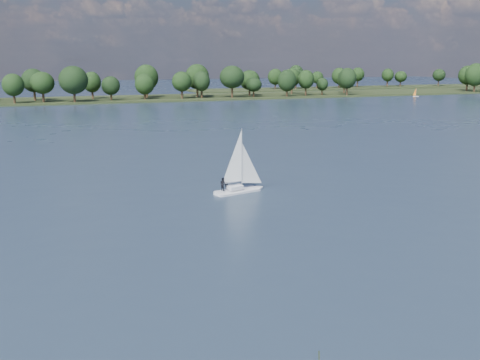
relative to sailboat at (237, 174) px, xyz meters
name	(u,v)px	position (x,y,z in m)	size (l,w,h in m)	color
ground	(165,132)	(4.34, 63.05, -2.46)	(700.00, 700.00, 0.00)	#233342
far_shore	(108,100)	(4.34, 175.05, -2.46)	(660.00, 40.00, 1.50)	black
far_shore_back	(363,88)	(164.34, 223.05, -2.46)	(220.00, 30.00, 1.40)	black
sailboat	(237,174)	(0.00, 0.00, 0.00)	(6.95, 3.51, 8.81)	silver
dinghy_orange	(416,94)	(145.02, 148.31, -1.44)	(2.81, 2.47, 4.33)	white
treeline	(94,82)	(-1.74, 171.38, 5.62)	(562.73, 74.42, 17.79)	black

